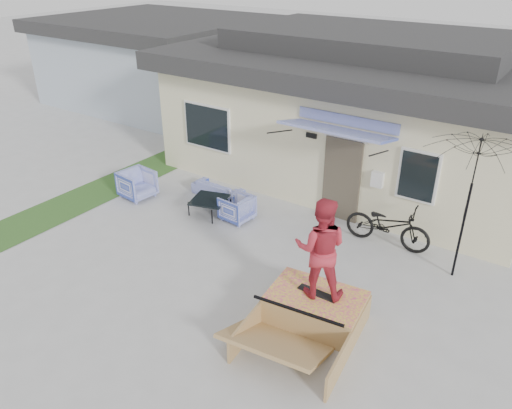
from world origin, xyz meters
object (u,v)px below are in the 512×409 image
Objects in this scene: coffee_table at (210,206)px; skateboard at (318,293)px; armchair_left at (137,183)px; patio_umbrella at (468,200)px; skate_ramp at (315,308)px; skater at (321,247)px; armchair_right at (237,207)px; bicycle at (388,221)px; loveseat at (218,186)px.

skateboard is at bearing -26.11° from coffee_table.
coffee_table is (2.23, 0.36, -0.21)m from armchair_left.
skateboard is (6.41, -1.69, 0.16)m from armchair_left.
skate_ramp is at bearing -120.37° from patio_umbrella.
armchair_right is at bearing -55.60° from skater.
bicycle is 2.57× the size of skateboard.
coffee_table is at bearing -172.55° from patio_umbrella.
patio_umbrella is (1.60, -0.36, 1.13)m from bicycle.
patio_umbrella is at bearing -143.91° from skater.
armchair_right is 0.33× the size of skate_ramp.
loveseat is 1.72× the size of coffee_table.
bicycle is 3.31m from skater.
loveseat reaches higher than skate_ramp.
bicycle is 1.99m from patio_umbrella.
patio_umbrella is 0.98× the size of skate_ramp.
skate_ramp is at bearing 148.43° from loveseat.
skater reaches higher than armchair_right.
skate_ramp is 1.27m from skater.
skate_ramp is (-1.68, -2.87, -1.47)m from patio_umbrella.
coffee_table is at bearing 101.11° from bicycle.
armchair_left is (-1.76, -1.28, 0.13)m from loveseat.
armchair_left is at bearing -37.74° from skater.
bicycle reaches higher than skateboard.
bicycle reaches higher than armchair_right.
armchair_left reaches higher than skateboard.
patio_umbrella is (8.10, 1.13, 1.33)m from armchair_left.
skater reaches higher than patio_umbrella.
armchair_right is 4.10m from skate_ramp.
skate_ramp is 0.31m from skateboard.
loveseat is 0.78× the size of skater.
armchair_left is 8.29m from patio_umbrella.
skate_ramp is 1.19× the size of skater.
armchair_left is at bearing 99.19° from bicycle.
armchair_right is 0.37× the size of bicycle.
skater is at bearing -26.11° from coffee_table.
armchair_left reaches higher than armchair_right.
loveseat is 1.94× the size of skateboard.
skateboard is at bearing 148.88° from loveseat.
loveseat is 1.45m from armchair_right.
patio_umbrella reaches higher than armchair_right.
armchair_left is at bearing 158.25° from skate_ramp.
skater is (0.00, 0.00, 0.96)m from skateboard.
armchair_left is 0.38× the size of skate_ramp.
armchair_right reaches higher than skate_ramp.
skate_ramp is at bearing 73.56° from skater.
armchair_left is 0.38× the size of patio_umbrella.
armchair_left reaches higher than skate_ramp.
armchair_right is 0.33× the size of patio_umbrella.
skater is (6.41, -1.69, 1.12)m from armchair_left.
coffee_table is 0.39× the size of patio_umbrella.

